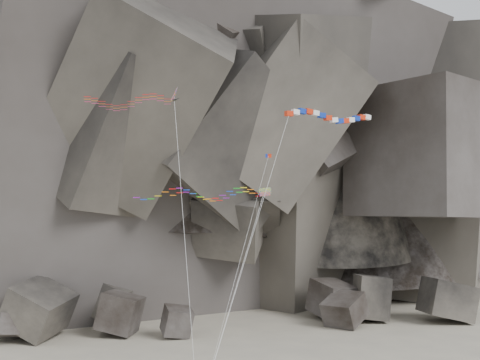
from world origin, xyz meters
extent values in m
cube|color=#47423F|center=(-2.57, 28.03, 1.83)|extent=(4.72, 4.52, 4.78)
cube|color=#47423F|center=(22.76, 37.41, 2.62)|extent=(7.76, 8.33, 6.52)
cube|color=#47423F|center=(-24.78, 29.28, 1.42)|extent=(4.75, 6.12, 4.42)
cube|color=#47423F|center=(39.85, 32.15, 2.76)|extent=(8.29, 6.20, 7.15)
cube|color=#47423F|center=(22.71, 31.25, 1.84)|extent=(7.99, 7.82, 5.37)
cube|color=#47423F|center=(-21.24, 30.26, 2.68)|extent=(10.59, 10.73, 8.54)
cube|color=#47423F|center=(-10.37, 31.47, 2.53)|extent=(7.40, 7.12, 6.30)
cube|color=#47423F|center=(28.66, 35.67, 3.27)|extent=(6.34, 7.37, 7.36)
cube|color=#47423F|center=(-12.56, 39.96, 2.71)|extent=(9.74, 8.53, 7.66)
cylinder|color=silver|center=(-3.76, -3.17, 15.34)|extent=(1.60, 8.33, 27.04)
cube|color=red|center=(6.38, -0.03, 27.32)|extent=(0.85, 0.71, 0.49)
cube|color=white|center=(7.09, 0.21, 27.52)|extent=(0.89, 0.72, 0.54)
cube|color=#0E299B|center=(7.80, 0.41, 27.65)|extent=(0.91, 0.73, 0.58)
cube|color=red|center=(8.51, 0.59, 27.66)|extent=(0.91, 0.73, 0.58)
cube|color=white|center=(9.22, 0.76, 27.56)|extent=(0.89, 0.73, 0.55)
cube|color=#0E299B|center=(9.93, 0.95, 27.37)|extent=(0.86, 0.71, 0.50)
cube|color=red|center=(10.64, 1.18, 27.16)|extent=(0.88, 0.72, 0.53)
cube|color=white|center=(11.35, 1.45, 27.01)|extent=(0.90, 0.73, 0.57)
cube|color=#0E299B|center=(12.06, 1.78, 26.97)|extent=(0.91, 0.73, 0.58)
cube|color=red|center=(12.77, 2.14, 27.05)|extent=(0.90, 0.73, 0.56)
cube|color=white|center=(13.48, 2.50, 27.22)|extent=(0.87, 0.72, 0.51)
cube|color=#0E299B|center=(14.19, 2.86, 27.43)|extent=(0.87, 0.72, 0.52)
cube|color=red|center=(14.90, 3.18, 27.60)|extent=(0.90, 0.73, 0.56)
cube|color=white|center=(15.61, 3.45, 27.67)|extent=(0.91, 0.73, 0.58)
cylinder|color=silver|center=(1.70, -3.77, 14.57)|extent=(9.40, 7.13, 25.51)
cube|color=#DEF00D|center=(3.76, -1.10, 19.87)|extent=(1.28, 0.55, 0.69)
cube|color=#0CB219|center=(3.76, -1.27, 19.61)|extent=(1.07, 0.40, 0.48)
cylinder|color=silver|center=(0.39, -4.21, 10.84)|extent=(6.77, 6.26, 18.06)
cube|color=red|center=(4.89, 2.38, 23.43)|extent=(0.57, 0.20, 0.37)
cube|color=#0E299B|center=(4.70, 2.39, 23.43)|extent=(0.22, 0.10, 0.38)
cylinder|color=silver|center=(0.95, -2.47, 12.63)|extent=(7.89, 9.72, 21.62)
camera|label=1|loc=(-7.58, -55.80, 18.95)|focal=45.00mm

